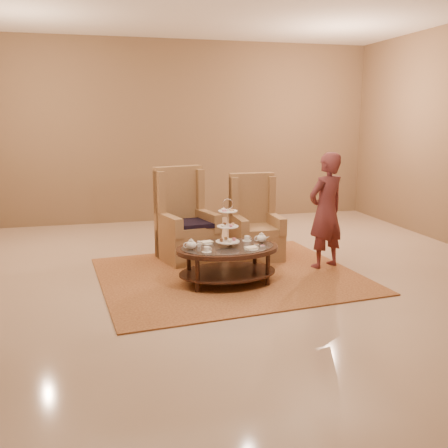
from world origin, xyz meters
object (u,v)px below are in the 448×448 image
object	(u,v)px
person	(326,211)
tea_table	(228,253)
armchair_left	(185,229)
armchair_right	(255,230)

from	to	relation	value
person	tea_table	bearing A→B (deg)	-6.87
armchair_left	person	xyz separation A→B (m)	(1.79, -0.90, 0.34)
tea_table	armchair_left	bearing A→B (deg)	102.33
tea_table	armchair_left	distance (m)	1.28
armchair_left	armchair_right	size ratio (longest dim) A/B	1.09
armchair_left	armchair_right	world-z (taller)	armchair_left
person	armchair_right	bearing A→B (deg)	-63.05
armchair_right	armchair_left	bearing A→B (deg)	170.21
tea_table	armchair_left	xyz separation A→B (m)	(-0.32, 1.23, 0.06)
armchair_left	tea_table	bearing A→B (deg)	-91.07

